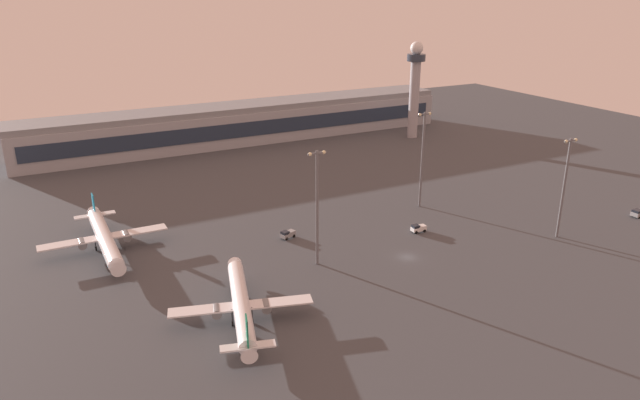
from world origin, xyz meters
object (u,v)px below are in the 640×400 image
at_px(airplane_taxiway_distant, 241,304).
at_px(apron_light_west, 422,154).
at_px(apron_light_east, 565,182).
at_px(apron_light_central, 317,202).
at_px(fuel_truck, 640,212).
at_px(control_tower, 415,83).
at_px(airplane_terminal_side, 104,237).
at_px(maintenance_van, 288,234).
at_px(baggage_tractor, 418,228).

distance_m(airplane_taxiway_distant, apron_light_west, 82.41).
height_order(apron_light_east, apron_light_central, apron_light_central).
distance_m(airplane_taxiway_distant, apron_light_east, 92.26).
relative_size(fuel_truck, apron_light_west, 0.22).
xyz_separation_m(airplane_taxiway_distant, fuel_truck, (125.45, -0.71, -2.28)).
bearing_deg(control_tower, apron_light_west, -124.72).
relative_size(airplane_terminal_side, maintenance_van, 9.01).
distance_m(airplane_taxiway_distant, fuel_truck, 125.47).
height_order(maintenance_van, apron_light_central, apron_light_central).
bearing_deg(fuel_truck, apron_light_central, 77.88).
distance_m(airplane_terminal_side, maintenance_van, 47.39).
relative_size(apron_light_east, apron_light_central, 0.96).
relative_size(airplane_taxiway_distant, fuel_truck, 5.77).
height_order(maintenance_van, apron_light_west, apron_light_west).
height_order(airplane_taxiway_distant, baggage_tractor, airplane_taxiway_distant).
relative_size(control_tower, airplane_taxiway_distant, 1.14).
height_order(control_tower, fuel_truck, control_tower).
bearing_deg(apron_light_central, apron_light_east, -13.53).
distance_m(maintenance_van, apron_light_east, 75.04).
xyz_separation_m(maintenance_van, baggage_tractor, (33.95, -13.19, 0.00)).
height_order(control_tower, maintenance_van, control_tower).
bearing_deg(apron_light_central, baggage_tractor, 7.55).
distance_m(control_tower, maintenance_van, 126.65).
relative_size(airplane_taxiway_distant, maintenance_van, 8.13).
bearing_deg(maintenance_van, airplane_terminal_side, 55.19).
bearing_deg(maintenance_van, apron_light_west, -103.53).
xyz_separation_m(control_tower, apron_light_east, (-32.27, -110.60, -8.52)).
bearing_deg(apron_light_central, maintenance_van, 89.43).
bearing_deg(apron_light_west, apron_light_east, -62.81).
bearing_deg(maintenance_van, apron_light_east, -134.60).
height_order(airplane_terminal_side, baggage_tractor, airplane_terminal_side).
distance_m(baggage_tractor, apron_light_east, 40.28).
bearing_deg(apron_light_west, baggage_tractor, -127.72).
xyz_separation_m(control_tower, airplane_taxiway_distant, (-123.73, -110.63, -20.56)).
xyz_separation_m(apron_light_east, apron_light_central, (-65.73, 15.81, 0.64)).
bearing_deg(airplane_taxiway_distant, maintenance_van, 68.47).
bearing_deg(baggage_tractor, apron_light_east, -118.45).
xyz_separation_m(control_tower, maintenance_van, (-97.82, -77.08, -23.03)).
height_order(airplane_terminal_side, apron_light_central, apron_light_central).
bearing_deg(airplane_taxiway_distant, fuel_truck, 15.82).
xyz_separation_m(airplane_terminal_side, maintenance_van, (45.17, -14.07, -2.80)).
distance_m(airplane_taxiway_distant, airplane_terminal_side, 51.37).
bearing_deg(apron_light_central, airplane_terminal_side, 144.77).
xyz_separation_m(control_tower, baggage_tractor, (-63.87, -90.26, -23.03)).
xyz_separation_m(airplane_taxiway_distant, baggage_tractor, (59.86, 20.36, -2.47)).
distance_m(fuel_truck, apron_light_west, 66.62).
distance_m(airplane_terminal_side, fuel_truck, 152.59).
distance_m(airplane_taxiway_distant, baggage_tractor, 63.28).
bearing_deg(apron_light_east, airplane_terminal_side, 156.74).
relative_size(maintenance_van, fuel_truck, 0.71).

